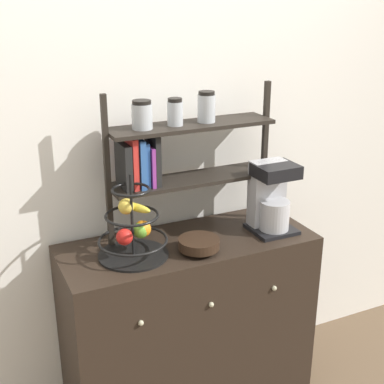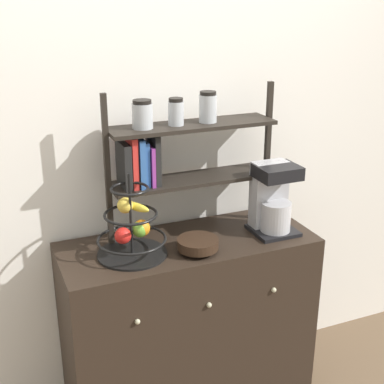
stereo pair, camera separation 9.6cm
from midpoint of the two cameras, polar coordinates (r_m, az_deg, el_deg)
wall_back at (r=2.61m, az=-4.07°, el=4.71°), size 7.00×0.05×2.60m
sideboard at (r=2.73m, az=-1.42°, el=-14.02°), size 1.20×0.49×0.92m
coffee_maker at (r=2.58m, az=7.38°, el=-0.62°), size 0.20×0.20×0.34m
fruit_stand at (r=2.34m, az=-7.46°, el=-4.10°), size 0.31×0.31×0.38m
wooden_bowl at (r=2.39m, az=-0.48°, el=-5.60°), size 0.19×0.19×0.06m
shelf_hutch at (r=2.43m, az=-3.49°, el=4.58°), size 0.83×0.20×0.70m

